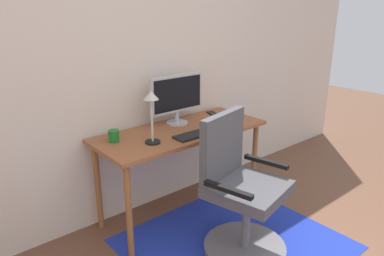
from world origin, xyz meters
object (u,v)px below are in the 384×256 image
at_px(monitor, 177,96).
at_px(desk_lamp, 151,106).
at_px(computer_mouse, 226,123).
at_px(office_chair, 240,200).
at_px(keyboard, 199,133).
at_px(coffee_cup, 114,136).
at_px(desk, 182,139).
at_px(cell_phone, 213,113).

relative_size(monitor, desk_lamp, 1.33).
height_order(computer_mouse, desk_lamp, desk_lamp).
bearing_deg(desk_lamp, office_chair, -58.10).
bearing_deg(office_chair, desk_lamp, 108.91).
distance_m(keyboard, office_chair, 0.59).
distance_m(monitor, coffee_cup, 0.64).
bearing_deg(desk, coffee_cup, 169.09).
relative_size(coffee_cup, desk_lamp, 0.23).
xyz_separation_m(cell_phone, office_chair, (-0.48, -0.81, -0.35)).
bearing_deg(monitor, computer_mouse, -44.66).
bearing_deg(computer_mouse, desk_lamp, 177.03).
bearing_deg(monitor, coffee_cup, -175.85).
distance_m(desk_lamp, office_chair, 0.89).
bearing_deg(cell_phone, computer_mouse, -96.85).
bearing_deg(computer_mouse, office_chair, -124.68).
bearing_deg(desk_lamp, monitor, 30.98).
bearing_deg(computer_mouse, cell_phone, 66.42).
xyz_separation_m(computer_mouse, cell_phone, (0.13, 0.29, -0.01)).
distance_m(desk, cell_phone, 0.52).
height_order(keyboard, desk_lamp, desk_lamp).
height_order(desk, monitor, monitor).
relative_size(desk, cell_phone, 9.98).
bearing_deg(coffee_cup, desk_lamp, -45.67).
xyz_separation_m(monitor, keyboard, (-0.04, -0.33, -0.23)).
height_order(desk, cell_phone, cell_phone).
distance_m(cell_phone, desk_lamp, 0.91).
xyz_separation_m(coffee_cup, office_chair, (0.54, -0.75, -0.39)).
height_order(desk_lamp, office_chair, desk_lamp).
bearing_deg(keyboard, computer_mouse, 7.62).
xyz_separation_m(keyboard, computer_mouse, (0.32, 0.04, 0.01)).
xyz_separation_m(monitor, office_chair, (-0.07, -0.80, -0.58)).
bearing_deg(desk, cell_phone, 17.97).
distance_m(monitor, keyboard, 0.40).
distance_m(desk, coffee_cup, 0.56).
bearing_deg(keyboard, office_chair, -93.83).
xyz_separation_m(computer_mouse, desk_lamp, (-0.70, 0.04, 0.25)).
relative_size(monitor, office_chair, 0.51).
bearing_deg(keyboard, desk_lamp, 167.98).
bearing_deg(coffee_cup, office_chair, -54.33).
bearing_deg(monitor, desk, -115.81).
relative_size(keyboard, computer_mouse, 4.13).
bearing_deg(coffee_cup, computer_mouse, -14.94).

